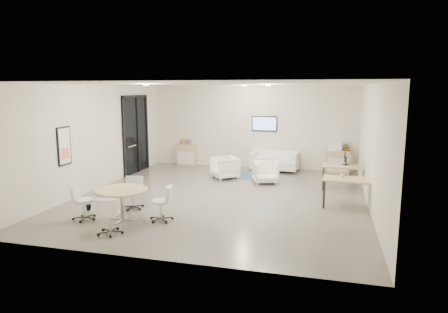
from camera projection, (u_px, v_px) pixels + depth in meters
room_shell at (222, 142)px, 11.26m from camera, size 9.60×10.60×4.80m
glass_door at (136, 132)px, 14.66m from camera, size 0.09×1.90×2.85m
artwork at (64, 146)px, 10.74m from camera, size 0.05×0.54×1.04m
wall_tv at (264, 124)px, 15.36m from camera, size 0.98×0.06×0.58m
ceiling_spots at (223, 85)px, 11.84m from camera, size 3.14×4.14×0.03m
sideboard_left at (187, 155)px, 16.19m from camera, size 0.75×0.39×0.84m
sideboard_right at (338, 162)px, 14.70m from camera, size 0.84×0.41×0.84m
books at (186, 142)px, 16.12m from camera, size 0.44×0.14×0.22m
printer at (336, 146)px, 14.64m from camera, size 0.52×0.45×0.33m
loveseat at (275, 162)px, 15.09m from camera, size 1.80×1.00×0.65m
blue_rug at (250, 176)px, 14.16m from camera, size 1.69×1.31×0.01m
armchair_left at (225, 167)px, 13.81m from camera, size 1.09×1.10×0.83m
armchair_right at (265, 171)px, 13.11m from camera, size 0.97×0.94×0.79m
desk_rear at (346, 168)px, 12.24m from camera, size 1.44×0.76×0.74m
desk_front at (351, 182)px, 10.39m from camera, size 1.48×0.80×0.75m
monitor at (345, 157)px, 12.35m from camera, size 0.20×0.50×0.44m
round_table at (122, 193)px, 9.35m from camera, size 1.23×1.23×0.75m
meeting_chairs at (122, 203)px, 9.39m from camera, size 2.49×2.49×0.82m
plant_cabinet at (348, 147)px, 14.54m from camera, size 0.38×0.41×0.26m
plant_floor at (89, 208)px, 10.18m from camera, size 0.29×0.36×0.14m
cup at (343, 175)px, 10.59m from camera, size 0.13×0.12×0.11m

